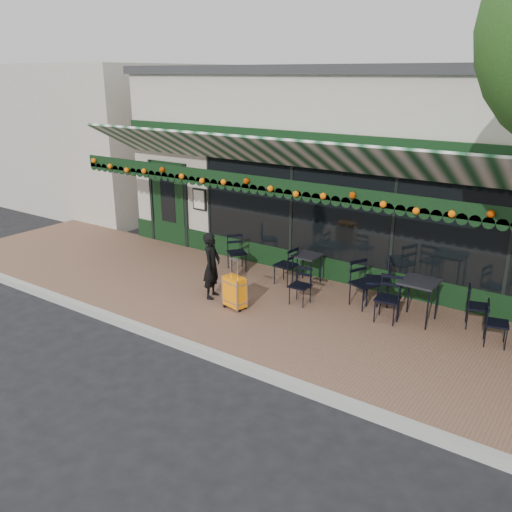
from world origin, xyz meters
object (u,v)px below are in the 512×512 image
Objects in this scene: chair_b_left at (286,265)px; woman at (212,266)px; chair_a_front at (388,299)px; chair_b_right at (364,284)px; chair_solo at (237,253)px; chair_a_left at (378,281)px; suitcase at (235,292)px; chair_b_front at (300,286)px; chair_a_extra at (497,324)px; cafe_table_a at (419,285)px; chair_a_right at (478,307)px; cafe_table_b at (307,258)px.

woman is at bearing -26.17° from chair_b_left.
chair_a_front is 2.58m from chair_b_left.
chair_solo is at bearing 109.97° from chair_b_right.
chair_b_right is (-0.16, -0.28, -0.02)m from chair_a_left.
chair_a_front is at bearing 81.72° from chair_b_left.
suitcase is 2.90m from chair_a_front.
chair_solo reaches higher than chair_b_front.
suitcase is 1.35× the size of chair_b_front.
chair_b_left reaches higher than chair_b_front.
chair_a_left is 1.25× the size of chair_a_extra.
suitcase is at bearing -74.20° from chair_a_left.
suitcase reaches higher than chair_b_right.
chair_a_extra is at bearing -56.05° from chair_solo.
chair_solo is at bearing 176.35° from cafe_table_a.
cafe_table_a is at bearing 89.53° from chair_b_left.
woman is 1.69m from chair_solo.
chair_a_extra is at bearing -70.89° from chair_b_right.
chair_solo is at bearing 2.11° from woman.
woman reaches higher than chair_a_right.
suitcase is 4.48m from chair_a_right.
chair_a_extra is (1.87, 0.16, -0.04)m from chair_a_front.
chair_a_extra is (1.41, -0.16, -0.33)m from cafe_table_a.
chair_a_right is at bearing 19.72° from cafe_table_a.
chair_b_right is 1.25m from chair_b_front.
chair_a_left is 0.80m from chair_a_front.
chair_b_right is 1.24× the size of chair_b_front.
woman is 1.73m from chair_b_left.
chair_b_front is (-3.58, -0.40, -0.01)m from chair_a_extra.
woman reaches higher than chair_solo.
chair_a_right is 0.96× the size of chair_solo.
cafe_table_a is 0.92× the size of chair_a_front.
chair_b_right is (2.74, 1.34, -0.22)m from woman.
chair_a_right reaches higher than chair_a_extra.
cafe_table_b is 0.78× the size of chair_b_left.
woman is 1.75× the size of chair_a_extra.
suitcase is at bearing -154.40° from cafe_table_a.
chair_a_right reaches higher than cafe_table_b.
chair_a_left is at bearing 52.06° from suitcase.
chair_b_right is 1.11× the size of chair_solo.
chair_b_right reaches higher than chair_solo.
chair_b_left reaches higher than chair_a_right.
chair_a_front is 1.11× the size of chair_a_extra.
chair_b_front is (-1.09, -0.62, -0.09)m from chair_b_right.
chair_a_right is at bearing -88.23° from woman.
chair_a_extra is at bearing -8.95° from cafe_table_b.
chair_a_front is 0.93× the size of chair_b_right.
chair_a_left is 3.45m from chair_solo.
chair_b_right is at bearing 27.55° from chair_b_front.
cafe_table_b is at bearing 72.19° from chair_a_right.
chair_solo is (-1.39, 0.08, -0.01)m from chair_b_left.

